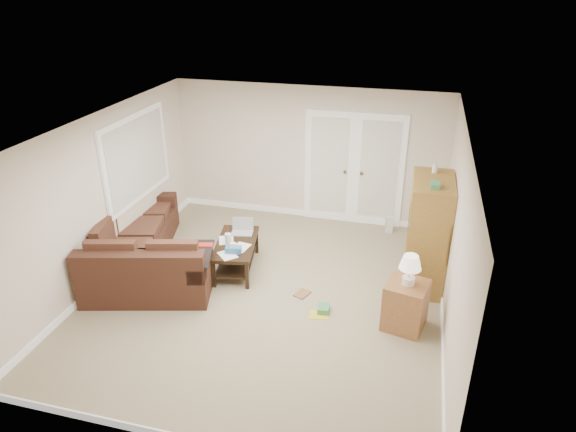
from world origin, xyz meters
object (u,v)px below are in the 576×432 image
(sectional_sofa, at_px, (141,251))
(tv_armoire, at_px, (427,233))
(coffee_table, at_px, (237,254))
(side_cabinet, at_px, (406,302))

(sectional_sofa, distance_m, tv_armoire, 4.38)
(sectional_sofa, xyz_separation_m, coffee_table, (1.43, 0.42, -0.07))
(sectional_sofa, bearing_deg, tv_armoire, -4.66)
(coffee_table, xyz_separation_m, side_cabinet, (2.65, -0.83, 0.13))
(sectional_sofa, relative_size, tv_armoire, 1.62)
(sectional_sofa, relative_size, side_cabinet, 2.69)
(coffee_table, relative_size, side_cabinet, 1.16)
(sectional_sofa, height_order, coffee_table, sectional_sofa)
(side_cabinet, bearing_deg, sectional_sofa, -172.79)
(sectional_sofa, relative_size, coffee_table, 2.31)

